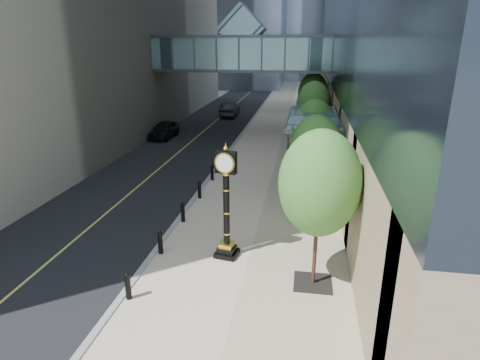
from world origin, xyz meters
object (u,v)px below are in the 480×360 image
object	(u,v)px
street_clock	(226,211)
pedestrian	(327,190)
car_far	(230,109)
car_near	(164,130)

from	to	relation	value
street_clock	pedestrian	bearing A→B (deg)	66.69
pedestrian	car_far	world-z (taller)	car_far
street_clock	car_near	distance (m)	22.95
pedestrian	car_near	distance (m)	20.05
street_clock	pedestrian	distance (m)	7.93
pedestrian	car_near	xyz separation A→B (m)	(-14.28, 14.08, -0.03)
street_clock	pedestrian	xyz separation A→B (m)	(4.29, 6.54, -1.28)
pedestrian	street_clock	bearing A→B (deg)	81.17
street_clock	car_far	distance (m)	33.49
pedestrian	car_far	bearing A→B (deg)	-44.11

